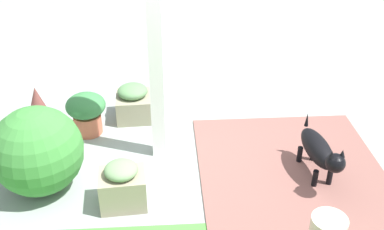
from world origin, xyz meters
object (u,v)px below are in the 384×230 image
Objects in this scene: round_shrub at (38,151)px; terracotta_pot_spiky at (39,110)px; terracotta_pot_broad at (86,111)px; dog at (319,151)px; stone_planter_nearest at (133,102)px; stone_planter_far at (123,185)px; porch_pillar at (154,39)px.

round_shrub is 1.04m from terracotta_pot_spiky.
dog is at bearing 157.63° from terracotta_pot_broad.
stone_planter_nearest is 1.02× the size of stone_planter_far.
round_shrub is at bearing 57.34° from stone_planter_nearest.
stone_planter_nearest is 0.58× the size of dog.
terracotta_pot_spiky is (1.31, -0.52, -1.00)m from porch_pillar.
terracotta_pot_broad is at bearing 170.99° from terracotta_pot_spiky.
round_shrub is 0.98m from terracotta_pot_broad.
round_shrub reaches higher than stone_planter_far.
stone_planter_nearest is 2.18m from dog.
round_shrub reaches higher than terracotta_pot_spiky.
stone_planter_nearest is 0.58m from terracotta_pot_broad.
round_shrub is at bearing -0.37° from dog.
stone_planter_far is 0.54× the size of round_shrub.
dog is (-1.79, 1.24, 0.11)m from stone_planter_nearest.
stone_planter_far is 1.84m from dog.
terracotta_pot_spiky is 1.14× the size of terracotta_pot_broad.
stone_planter_nearest is 1.04m from terracotta_pot_spiky.
stone_planter_far is at bearing 8.25° from dog.
porch_pillar reaches higher than stone_planter_far.
terracotta_pot_spiky is (1.02, 0.22, 0.06)m from stone_planter_nearest.
stone_planter_nearest is at bearing -90.96° from stone_planter_far.
round_shrub reaches higher than stone_planter_nearest.
terracotta_pot_spiky is at bearing -9.01° from terracotta_pot_broad.
stone_planter_far is at bearing 127.68° from terracotta_pot_spiky.
terracotta_pot_spiky is 0.54m from terracotta_pot_broad.
porch_pillar is 1.33m from terracotta_pot_broad.
terracotta_pot_broad is (0.49, 0.30, 0.08)m from stone_planter_nearest.
porch_pillar reaches higher than dog.
porch_pillar is 5.69× the size of stone_planter_far.
dog is at bearing 160.01° from terracotta_pot_spiky.
porch_pillar is at bearing 111.76° from stone_planter_nearest.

